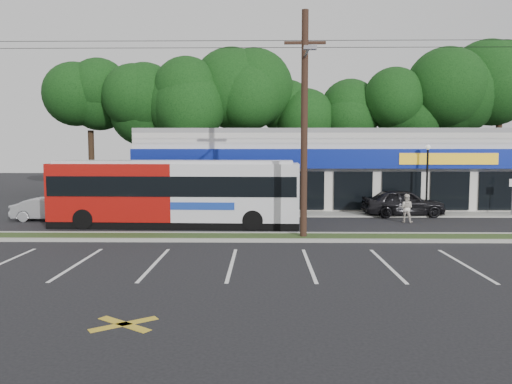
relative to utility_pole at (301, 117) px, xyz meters
The scene contains 14 objects.
ground 6.18m from the utility_pole, 161.89° to the right, with size 120.00×120.00×0.00m, color black.
grass_strip 6.06m from the utility_pole, behind, with size 40.00×1.60×0.12m, color #273A18.
curb_south 6.10m from the utility_pole, 164.67° to the right, with size 40.00×0.25×0.14m, color #9E9E93.
curb_north 6.12m from the utility_pole, 161.93° to the left, with size 40.00×0.25×0.14m, color #9E9E93.
sidewalk 9.93m from the utility_pole, 74.97° to the left, with size 32.00×2.20×0.10m, color #9E9E93.
strip_mall 15.47m from the utility_pole, 79.90° to the left, with size 25.00×12.55×5.30m.
utility_pole is the anchor object (origin of this frame).
lamp_post 11.67m from the utility_pole, 43.95° to the left, with size 0.30×0.30×4.25m.
tree_line 25.28m from the utility_pole, 87.33° to the left, with size 46.76×6.76×11.83m.
metrobus 7.98m from the utility_pole, 149.86° to the left, with size 12.79×3.11×3.42m.
car_dark 11.10m from the utility_pole, 48.53° to the left, with size 1.93×4.80×1.64m, color black.
car_silver 15.53m from the utility_pole, 157.96° to the left, with size 1.34×3.85×1.27m, color #999CA0.
pedestrian_a 8.91m from the utility_pole, 96.27° to the left, with size 0.57×0.38×1.57m, color silver.
pedestrian_b 9.23m from the utility_pole, 39.49° to the left, with size 0.76×0.59×1.55m, color beige.
Camera 1 is at (1.21, -21.11, 4.05)m, focal length 35.00 mm.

